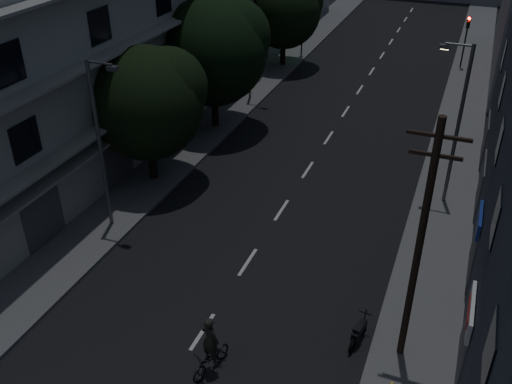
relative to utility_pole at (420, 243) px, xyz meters
The scene contains 16 objects.
ground 19.00m from the utility_pole, 112.49° to the left, with size 160.00×160.00×0.00m, color black.
sidewalk_left 22.84m from the utility_pole, 130.56° to the left, with size 3.00×90.00×0.15m, color #565659.
sidewalk_right 17.64m from the utility_pole, 88.39° to the left, with size 3.00×90.00×0.15m, color #565659.
lane_markings 24.74m from the utility_pole, 106.83° to the left, with size 0.15×60.50×0.01m.
building_left 21.56m from the utility_pole, 152.32° to the left, with size 7.00×36.00×14.00m.
tree_near 16.47m from the utility_pole, 151.18° to the left, with size 5.83×5.83×7.19m.
tree_mid 21.01m from the utility_pole, 132.62° to the left, with size 6.60×6.60×8.12m.
tree_far 31.96m from the utility_pole, 116.33° to the left, with size 5.87×5.87×7.26m.
traffic_signal_far_right 33.20m from the utility_pole, 90.66° to the left, with size 0.28×0.37×4.10m.
traffic_signal_far_left 34.50m from the utility_pole, 113.22° to the left, with size 0.28×0.37×4.10m.
street_lamp_left_near 14.39m from the utility_pole, 166.93° to the left, with size 1.51×0.25×8.00m.
street_lamp_right 11.18m from the utility_pole, 88.48° to the left, with size 1.51×0.25×8.00m.
street_lamp_left_far 24.86m from the utility_pole, 123.91° to the left, with size 1.51×0.25×8.00m.
utility_pole is the anchor object (origin of this frame).
motorcycle 4.70m from the utility_pole, behind, with size 0.53×1.68×1.08m.
cyclist 7.81m from the utility_pole, 152.81° to the right, with size 1.09×1.96×2.36m.
Camera 1 is at (7.50, -7.25, 15.34)m, focal length 40.00 mm.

